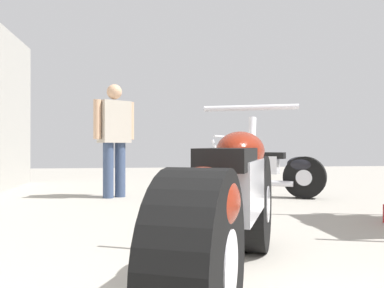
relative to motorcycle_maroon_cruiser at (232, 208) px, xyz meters
name	(u,v)px	position (x,y,z in m)	size (l,w,h in m)	color
ground_plane	(199,216)	(0.14, 2.12, -0.42)	(18.17, 18.17, 0.00)	#9E998E
motorcycle_maroon_cruiser	(232,208)	(0.00, 0.00, 0.00)	(1.07, 2.05, 1.00)	black
motorcycle_black_naked	(261,170)	(1.26, 3.63, -0.04)	(1.70, 1.11, 0.88)	black
mechanic_in_blue	(114,133)	(-0.82, 3.74, 0.48)	(0.58, 0.44, 1.58)	#384766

